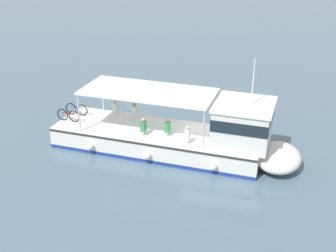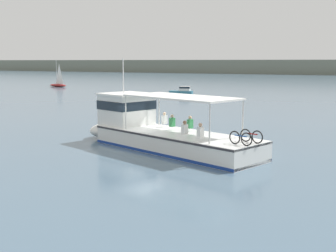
% 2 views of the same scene
% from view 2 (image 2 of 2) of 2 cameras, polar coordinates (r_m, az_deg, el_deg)
% --- Properties ---
extents(ground_plane, '(400.00, 400.00, 0.00)m').
position_cam_2_polar(ground_plane, '(26.28, -3.88, -2.76)').
color(ground_plane, slate).
extents(ferry_main, '(13.05, 6.73, 5.32)m').
position_cam_2_polar(ferry_main, '(25.99, -1.56, -0.60)').
color(ferry_main, white).
rests_on(ferry_main, ground).
extents(motorboat_horizon_east, '(3.81, 2.13, 1.26)m').
position_cam_2_polar(motorboat_horizon_east, '(67.81, 1.92, 4.64)').
color(motorboat_horizon_east, teal).
rests_on(motorboat_horizon_east, ground).
extents(sailboat_near_starboard, '(4.97, 2.18, 5.40)m').
position_cam_2_polar(sailboat_near_starboard, '(90.78, -14.27, 5.36)').
color(sailboat_near_starboard, maroon).
rests_on(sailboat_near_starboard, ground).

